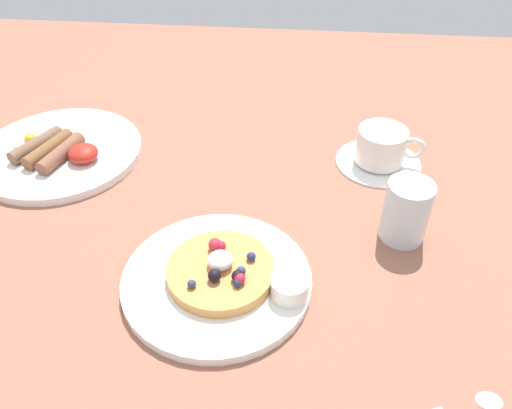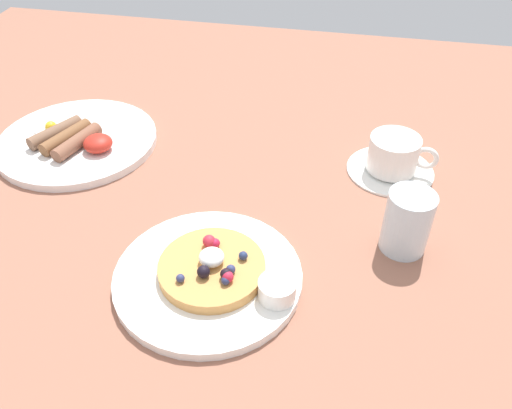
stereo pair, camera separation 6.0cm
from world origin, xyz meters
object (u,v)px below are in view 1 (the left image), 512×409
Objects in this scene: pancake_plate at (217,280)px; breakfast_plate at (60,152)px; teaspoon at (454,408)px; syrup_ramekin at (290,287)px; coffee_cup at (382,145)px; water_glass at (406,211)px; coffee_saucer at (378,161)px.

breakfast_plate is at bearing 140.08° from pancake_plate.
syrup_ramekin is at bearing 144.54° from teaspoon.
water_glass reaches higher than coffee_cup.
syrup_ramekin is at bearing -138.43° from water_glass.
coffee_cup is at bearing 95.20° from teaspoon.
teaspoon is (26.82, -14.48, -0.43)cm from pancake_plate.
pancake_plate is 1.72× the size of coffee_saucer.
syrup_ramekin reaches higher than coffee_saucer.
coffee_cup is 43.66cm from teaspoon.
coffee_saucer is (13.44, 30.87, -2.32)cm from syrup_ramekin.
teaspoon is (4.10, -43.37, -0.11)cm from coffee_saucer.
syrup_ramekin is 0.33× the size of coffee_saucer.
teaspoon is at bearing -34.96° from breakfast_plate.
breakfast_plate is at bearing -176.87° from coffee_saucer.
pancake_plate is 40.44cm from breakfast_plate.
coffee_saucer is 18.01cm from water_glass.
coffee_cup is at bearing 3.10° from breakfast_plate.
syrup_ramekin is 0.17× the size of breakfast_plate.
coffee_saucer is 3.30cm from coffee_cup.
coffee_cup reaches higher than coffee_saucer.
coffee_saucer is at bearing 51.82° from pancake_plate.
teaspoon is (57.83, -40.43, -0.45)cm from breakfast_plate.
coffee_saucer is at bearing 95.58° from water_glass.
breakfast_plate is 3.05× the size of water_glass.
water_glass is (55.43, -14.50, 3.80)cm from breakfast_plate.
coffee_cup reaches higher than teaspoon.
coffee_cup is at bearing 66.22° from syrup_ramekin.
coffee_cup is 0.67× the size of teaspoon.
breakfast_plate is (-40.29, 27.93, -1.98)cm from syrup_ramekin.
breakfast_plate is (-31.01, 25.95, 0.02)cm from pancake_plate.
coffee_cup is 1.23× the size of water_glass.
coffee_saucer is (53.73, 2.94, -0.33)cm from breakfast_plate.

